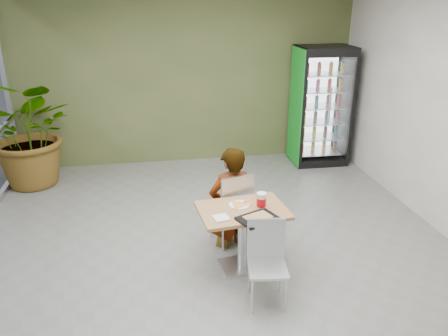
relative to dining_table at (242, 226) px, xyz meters
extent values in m
plane|color=slate|center=(-0.26, 0.11, -0.54)|extent=(7.00, 7.00, 0.00)
cube|color=#A17745|center=(0.00, 0.00, 0.20)|extent=(1.01, 0.76, 0.04)
cylinder|color=silver|center=(0.00, 0.00, -0.18)|extent=(0.09, 0.09, 0.71)
cube|color=silver|center=(0.00, 0.00, -0.52)|extent=(0.51, 0.43, 0.04)
cube|color=silver|center=(-0.02, 0.60, -0.08)|extent=(0.52, 0.52, 0.03)
cube|color=silver|center=(0.03, 0.41, 0.18)|extent=(0.42, 0.14, 0.51)
cylinder|color=silver|center=(0.10, 0.83, -0.31)|extent=(0.02, 0.02, 0.46)
cylinder|color=silver|center=(-0.25, 0.73, -0.31)|extent=(0.02, 0.02, 0.46)
cylinder|color=silver|center=(0.20, 0.48, -0.31)|extent=(0.02, 0.02, 0.46)
cylinder|color=silver|center=(-0.15, 0.38, -0.31)|extent=(0.02, 0.02, 0.46)
cube|color=silver|center=(0.12, -0.64, -0.13)|extent=(0.43, 0.43, 0.03)
cube|color=silver|center=(0.14, -0.46, 0.10)|extent=(0.38, 0.08, 0.45)
cylinder|color=silver|center=(-0.06, -0.78, -0.33)|extent=(0.02, 0.02, 0.41)
cylinder|color=silver|center=(0.26, -0.83, -0.33)|extent=(0.02, 0.02, 0.41)
cylinder|color=silver|center=(-0.02, -0.46, -0.33)|extent=(0.02, 0.02, 0.41)
cylinder|color=silver|center=(0.30, -0.50, -0.33)|extent=(0.02, 0.02, 0.41)
imported|color=black|center=(-0.02, 0.55, -0.05)|extent=(0.66, 0.51, 1.57)
cylinder|color=silver|center=(-0.02, 0.09, 0.22)|extent=(0.23, 0.23, 0.01)
cylinder|color=silver|center=(0.20, -0.03, 0.30)|extent=(0.10, 0.10, 0.18)
cylinder|color=red|center=(0.20, -0.03, 0.30)|extent=(0.10, 0.10, 0.10)
cylinder|color=silver|center=(0.20, -0.03, 0.40)|extent=(0.11, 0.11, 0.01)
cube|color=silver|center=(-0.27, -0.18, 0.22)|extent=(0.18, 0.18, 0.02)
cube|color=black|center=(0.11, -0.27, 0.23)|extent=(0.48, 0.43, 0.02)
cube|color=black|center=(2.11, 3.13, 0.51)|extent=(0.96, 0.75, 2.10)
cube|color=green|center=(1.63, 3.13, 0.51)|extent=(0.02, 0.72, 2.06)
cube|color=silver|center=(2.11, 2.77, 0.53)|extent=(0.76, 0.02, 1.68)
imported|color=#276229|center=(-2.79, 2.90, 0.35)|extent=(1.91, 1.76, 1.76)
camera|label=1|loc=(-0.93, -4.14, 2.39)|focal=35.00mm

